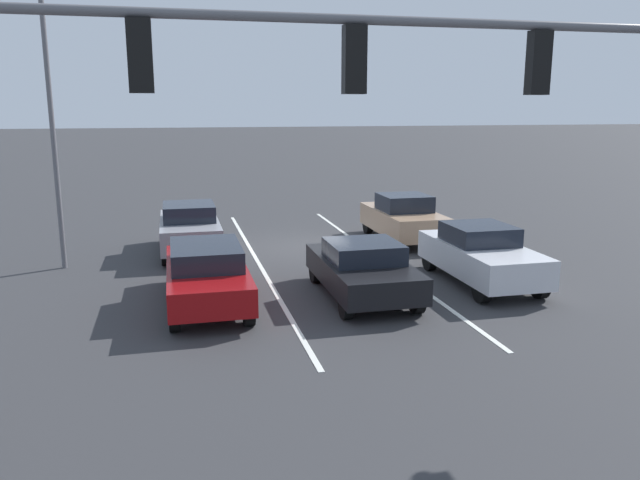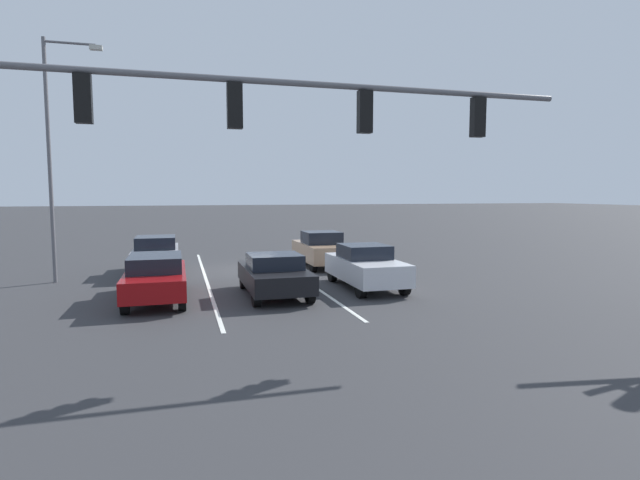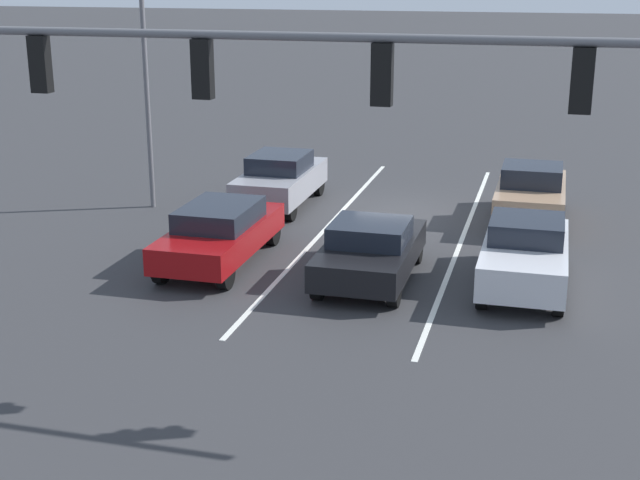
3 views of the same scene
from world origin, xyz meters
The scene contains 10 objects.
ground_plane centered at (0.00, 0.00, 0.00)m, with size 240.00×240.00×0.00m, color #333335.
lane_stripe_left_divider centered at (-1.83, 1.91, 0.01)m, with size 0.12×15.81×0.01m, color silver.
lane_stripe_center_divider centered at (1.83, 1.91, 0.01)m, with size 0.12×15.81×0.01m, color silver.
car_silver_leftlane_front centered at (-3.52, 5.30, 0.77)m, with size 1.78×4.19×1.52m.
car_black_midlane_front centered at (-0.17, 5.75, 0.71)m, with size 1.89×4.09×1.38m.
car_maroon_rightlane_front centered at (3.52, 5.44, 0.76)m, with size 1.79×4.53×1.42m.
car_tan_leftlane_second centered at (-3.43, -0.08, 0.79)m, with size 1.81×4.11×1.61m.
car_gray_rightlane_second centered at (3.73, 0.03, 0.80)m, with size 1.77×4.20×1.56m.
traffic_signal_gantry centered at (2.11, 10.79, 4.74)m, with size 13.43×0.37×6.07m.
street_lamp_right_shoulder centered at (7.10, 1.12, 5.11)m, with size 2.03×0.24×8.93m.
Camera 3 is at (-3.95, 24.28, 6.75)m, focal length 50.00 mm.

